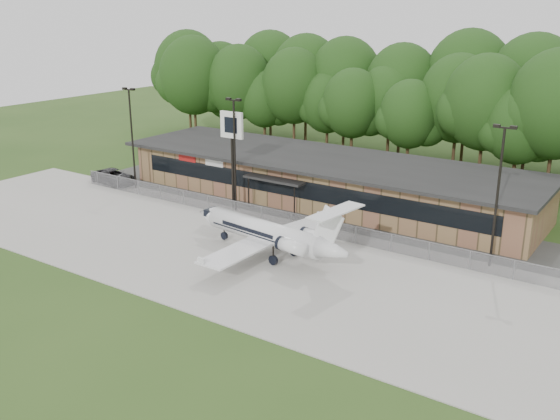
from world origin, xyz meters
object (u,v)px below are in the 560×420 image
Objects in this scene: business_jet at (270,234)px; suv at (114,177)px; pole_sign at (232,135)px; terminal at (325,178)px.

suv is at bearing 171.10° from business_jet.
pole_sign reaches higher than suv.
terminal is at bearing 52.09° from pole_sign.
terminal reaches higher than suv.
terminal is 22.58m from suv.
suv is 0.61× the size of pole_sign.
pole_sign is (-5.50, -7.15, 4.69)m from terminal.
suv is at bearing -179.45° from pole_sign.
pole_sign reaches higher than business_jet.
suv is at bearing -160.87° from terminal.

